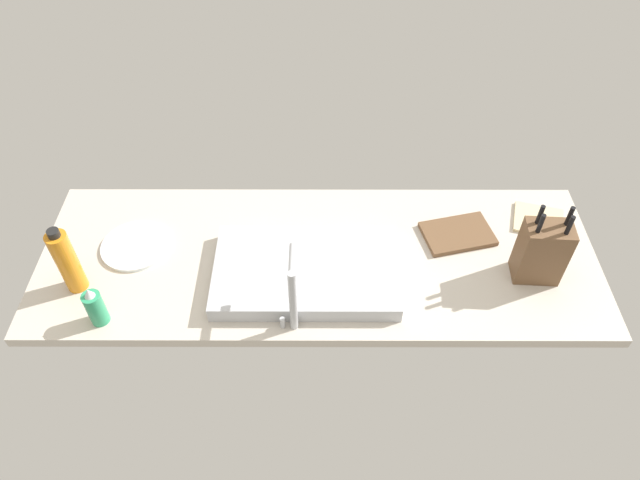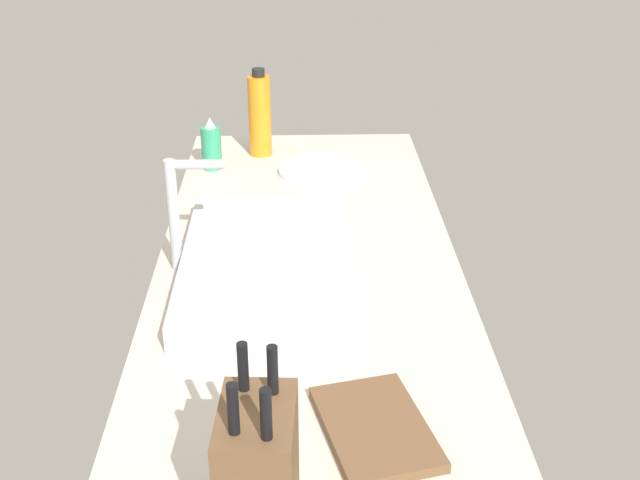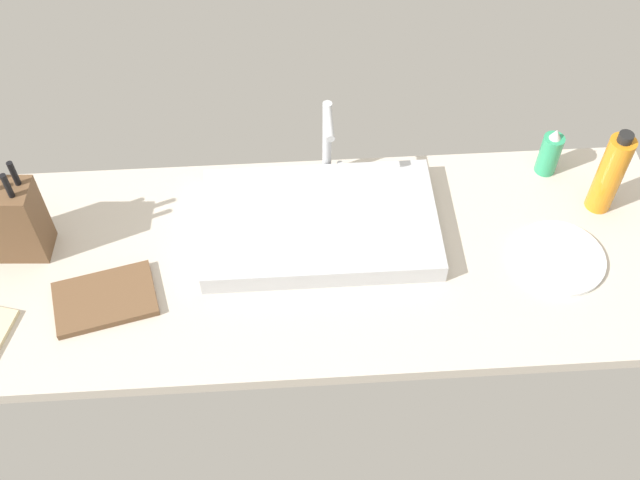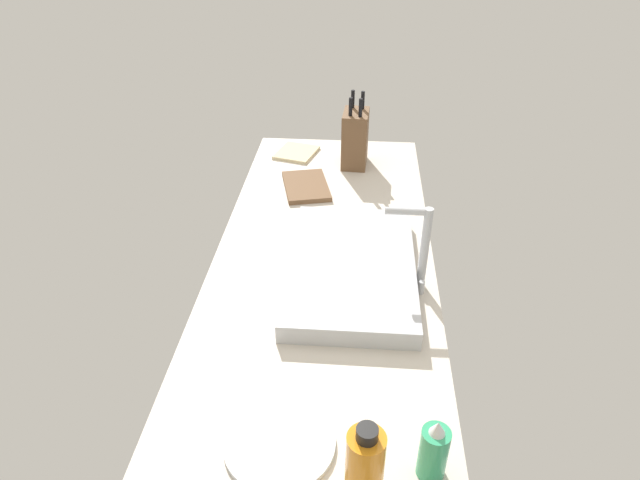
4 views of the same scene
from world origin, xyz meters
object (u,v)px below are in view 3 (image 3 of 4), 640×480
cutting_board (105,299)px  soap_bottle (550,153)px  knife_block (11,220)px  faucet (328,138)px  dinner_plate (559,258)px  water_bottle (610,173)px  sink_basin (320,223)px

cutting_board → soap_bottle: bearing=17.3°
knife_block → cutting_board: bearing=-34.9°
faucet → dinner_plate: faucet is taller
knife_block → water_bottle: size_ratio=1.13×
water_bottle → dinner_plate: bearing=-131.0°
cutting_board → soap_bottle: size_ratio=1.59×
sink_basin → knife_block: knife_block is taller
sink_basin → cutting_board: 54.81cm
knife_block → soap_bottle: (134.92, 18.17, -4.64)cm
faucet → knife_block: size_ratio=0.88×
sink_basin → faucet: (3.25, 18.03, 11.82)cm
knife_block → dinner_plate: bearing=-1.7°
faucet → water_bottle: size_ratio=0.99×
knife_block → water_bottle: knife_block is taller
faucet → sink_basin: bearing=-100.2°
knife_block → dinner_plate: (131.00, -11.65, -10.46)cm
faucet → dinner_plate: (54.47, -30.81, -13.92)cm
faucet → knife_block: bearing=-165.9°
soap_bottle → water_bottle: water_bottle is taller
faucet → cutting_board: 67.19cm
dinner_plate → cutting_board: bearing=-177.2°
water_bottle → dinner_plate: water_bottle is taller
faucet → dinner_plate: size_ratio=1.10×
faucet → knife_block: 78.97cm
cutting_board → sink_basin: bearing=19.4°
sink_basin → dinner_plate: bearing=-12.5°
knife_block → cutting_board: size_ratio=1.22×
knife_block → dinner_plate: 131.94cm
cutting_board → faucet: bearing=33.4°
sink_basin → faucet: 21.80cm
knife_block → sink_basin: bearing=4.3°
dinner_plate → sink_basin: bearing=167.5°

